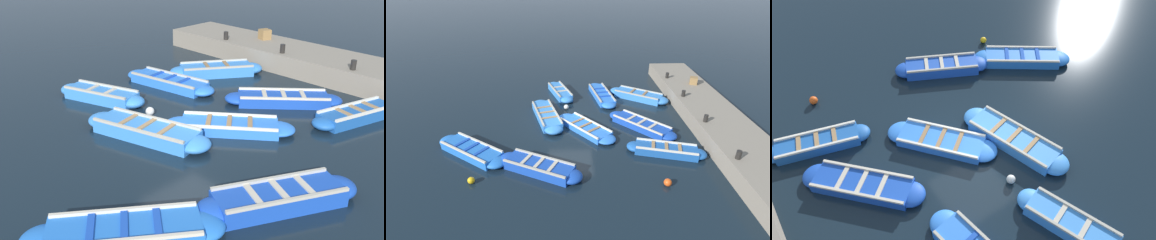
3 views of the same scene
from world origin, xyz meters
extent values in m
plane|color=black|center=(0.00, 0.00, 0.00)|extent=(120.00, 120.00, 0.00)
cube|color=#1E59AD|center=(-4.18, 2.94, 0.17)|extent=(2.77, 1.48, 0.35)
ellipsoid|color=#1E59AD|center=(-2.90, 2.60, 0.17)|extent=(0.95, 0.93, 0.35)
cube|color=silver|center=(-4.28, 2.58, 0.38)|extent=(2.53, 0.75, 0.07)
cube|color=silver|center=(-4.09, 3.30, 0.38)|extent=(2.53, 0.75, 0.07)
cube|color=#9E7A51|center=(-4.73, 3.09, 0.37)|extent=(0.32, 0.73, 0.04)
cube|color=#9E7A51|center=(-4.18, 2.94, 0.37)|extent=(0.32, 0.73, 0.04)
cube|color=#9E7A51|center=(-3.64, 2.80, 0.37)|extent=(0.32, 0.73, 0.04)
cube|color=blue|center=(-2.03, -3.34, 0.16)|extent=(1.42, 3.08, 0.33)
ellipsoid|color=blue|center=(-2.27, -1.88, 0.16)|extent=(1.00, 1.02, 0.33)
ellipsoid|color=blue|center=(-1.78, -4.81, 0.16)|extent=(1.00, 1.02, 0.33)
cube|color=#B2AD9E|center=(-2.45, -3.42, 0.36)|extent=(0.56, 2.88, 0.07)
cube|color=#B2AD9E|center=(-1.61, -3.27, 0.36)|extent=(0.56, 2.88, 0.07)
cube|color=#1947B7|center=(-2.13, -2.72, 0.35)|extent=(0.84, 0.28, 0.04)
cube|color=#1947B7|center=(-2.03, -3.34, 0.35)|extent=(0.84, 0.28, 0.04)
cube|color=#1947B7|center=(-1.92, -3.97, 0.35)|extent=(0.84, 0.28, 0.04)
cube|color=#1947B7|center=(-3.63, 0.59, 0.16)|extent=(2.73, 2.83, 0.33)
ellipsoid|color=#1947B7|center=(-4.64, 1.68, 0.16)|extent=(1.27, 1.27, 0.33)
ellipsoid|color=#1947B7|center=(-2.62, -0.49, 0.16)|extent=(1.27, 1.27, 0.33)
cube|color=beige|center=(-3.95, 0.29, 0.36)|extent=(2.04, 2.18, 0.07)
cube|color=beige|center=(-3.31, 0.89, 0.36)|extent=(2.04, 2.18, 0.07)
cube|color=beige|center=(-4.06, 1.05, 0.35)|extent=(0.72, 0.68, 0.04)
cube|color=beige|center=(-3.63, 0.59, 0.35)|extent=(0.72, 0.68, 0.04)
cube|color=beige|center=(-3.20, 0.13, 0.35)|extent=(0.72, 0.68, 0.04)
cube|color=#3884E0|center=(1.24, -0.58, 0.19)|extent=(1.80, 3.24, 0.38)
ellipsoid|color=#3884E0|center=(0.82, 0.90, 0.19)|extent=(1.14, 1.16, 0.38)
ellipsoid|color=#3884E0|center=(1.66, -2.06, 0.19)|extent=(1.14, 1.16, 0.38)
cube|color=#B2AD9E|center=(0.80, -0.71, 0.42)|extent=(0.90, 2.93, 0.07)
cube|color=#B2AD9E|center=(1.68, -0.46, 0.42)|extent=(0.90, 2.93, 0.07)
cube|color=#9E7A51|center=(1.06, 0.05, 0.40)|extent=(0.88, 0.38, 0.04)
cube|color=#9E7A51|center=(1.24, -0.58, 0.40)|extent=(0.88, 0.38, 0.04)
cube|color=#9E7A51|center=(1.42, -1.21, 0.40)|extent=(0.88, 0.38, 0.04)
cube|color=#3884E0|center=(-4.26, -3.06, 0.20)|extent=(2.88, 2.36, 0.40)
ellipsoid|color=#3884E0|center=(-5.43, -2.29, 0.20)|extent=(1.28, 1.27, 0.40)
ellipsoid|color=#3884E0|center=(-3.09, -3.82, 0.20)|extent=(1.28, 1.27, 0.40)
cube|color=#B2AD9E|center=(-4.51, -3.44, 0.43)|extent=(2.33, 1.57, 0.07)
cube|color=#B2AD9E|center=(-4.01, -2.68, 0.43)|extent=(2.33, 1.57, 0.07)
cube|color=olive|center=(-4.59, -2.84, 0.42)|extent=(0.59, 0.80, 0.04)
cube|color=olive|center=(-3.93, -3.27, 0.42)|extent=(0.59, 0.80, 0.04)
cube|color=#1947B7|center=(1.29, 4.00, 0.20)|extent=(2.96, 2.10, 0.40)
ellipsoid|color=#1947B7|center=(0.02, 4.63, 0.20)|extent=(1.18, 1.17, 0.40)
ellipsoid|color=#1947B7|center=(2.57, 3.37, 0.20)|extent=(1.18, 1.17, 0.40)
cube|color=#B2AD9E|center=(1.10, 3.61, 0.43)|extent=(2.53, 1.30, 0.07)
cube|color=#B2AD9E|center=(1.48, 4.38, 0.43)|extent=(2.53, 1.30, 0.07)
cube|color=beige|center=(0.75, 4.27, 0.42)|extent=(0.49, 0.80, 0.04)
cube|color=beige|center=(1.29, 4.00, 0.42)|extent=(0.49, 0.80, 0.04)
cube|color=beige|center=(1.83, 3.73, 0.42)|extent=(0.49, 0.80, 0.04)
cube|color=blue|center=(-0.77, 0.74, 0.14)|extent=(2.58, 2.83, 0.28)
ellipsoid|color=blue|center=(-1.66, 1.83, 0.14)|extent=(1.36, 1.36, 0.28)
ellipsoid|color=blue|center=(0.12, -0.35, 0.14)|extent=(1.36, 1.36, 0.28)
cube|color=silver|center=(-1.14, 0.44, 0.32)|extent=(1.81, 2.19, 0.07)
cube|color=silver|center=(-0.40, 1.04, 0.32)|extent=(1.81, 2.19, 0.07)
cube|color=olive|center=(-1.14, 1.21, 0.30)|extent=(0.79, 0.68, 0.04)
cube|color=olive|center=(-0.77, 0.74, 0.30)|extent=(0.79, 0.68, 0.04)
cube|color=olive|center=(-0.39, 0.28, 0.30)|extent=(0.79, 0.68, 0.04)
cube|color=blue|center=(4.34, 2.65, 0.18)|extent=(3.00, 2.55, 0.36)
ellipsoid|color=blue|center=(3.14, 3.51, 0.18)|extent=(1.34, 1.33, 0.36)
cube|color=beige|center=(4.07, 2.27, 0.39)|extent=(2.40, 1.75, 0.07)
cube|color=beige|center=(4.62, 3.03, 0.39)|extent=(2.40, 1.75, 0.07)
cube|color=#1947B7|center=(3.83, 3.02, 0.38)|extent=(0.64, 0.81, 0.04)
cube|color=#1947B7|center=(4.34, 2.65, 0.38)|extent=(0.64, 0.81, 0.04)
cube|color=#1947B7|center=(4.85, 2.28, 0.38)|extent=(0.64, 0.81, 0.04)
cube|color=#3884E0|center=(0.57, -3.86, 0.19)|extent=(1.61, 2.68, 0.38)
ellipsoid|color=#3884E0|center=(0.15, -2.66, 0.19)|extent=(0.98, 0.99, 0.38)
ellipsoid|color=#3884E0|center=(0.98, -5.07, 0.19)|extent=(0.98, 0.99, 0.38)
cube|color=#B2AD9E|center=(0.21, -3.99, 0.42)|extent=(0.89, 2.39, 0.07)
cube|color=#B2AD9E|center=(0.92, -3.74, 0.42)|extent=(0.89, 2.39, 0.07)
cube|color=beige|center=(0.45, -3.52, 0.40)|extent=(0.74, 0.37, 0.04)
cube|color=beige|center=(0.68, -4.20, 0.40)|extent=(0.74, 0.37, 0.04)
cube|color=gray|center=(-7.37, 0.00, 0.40)|extent=(2.60, 15.33, 0.79)
cylinder|color=black|center=(-6.42, -4.53, 0.97)|extent=(0.20, 0.20, 0.35)
cylinder|color=black|center=(-6.42, -1.51, 0.97)|extent=(0.20, 0.20, 0.35)
cylinder|color=black|center=(-6.42, 1.51, 0.97)|extent=(0.20, 0.20, 0.35)
cube|color=olive|center=(-7.71, -3.40, 1.01)|extent=(0.55, 0.55, 0.43)
sphere|color=silver|center=(0.18, -1.74, 0.14)|extent=(0.28, 0.28, 0.28)
camera|label=1|loc=(8.21, 8.52, 5.65)|focal=42.00mm
camera|label=2|loc=(0.11, 13.78, 7.51)|focal=28.00mm
camera|label=3|loc=(-4.68, -6.31, 9.64)|focal=35.00mm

